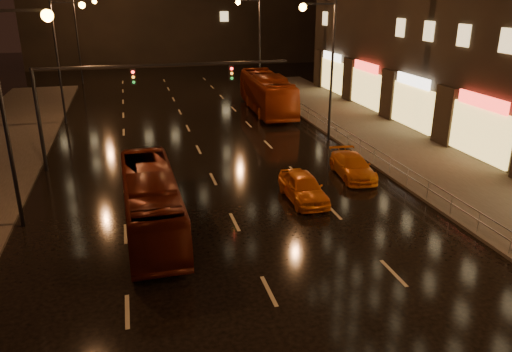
{
  "coord_description": "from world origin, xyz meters",
  "views": [
    {
      "loc": [
        -4.29,
        -10.94,
        10.15
      ],
      "look_at": [
        0.86,
        9.26,
        2.5
      ],
      "focal_mm": 35.0,
      "sensor_mm": 36.0,
      "label": 1
    }
  ],
  "objects_px": {
    "bus_red": "(151,202)",
    "taxi_far": "(353,166)",
    "taxi_near": "(303,187)",
    "bus_curb": "(267,93)"
  },
  "relations": [
    {
      "from": "bus_red",
      "to": "bus_curb",
      "type": "bearing_deg",
      "value": 61.23
    },
    {
      "from": "bus_curb",
      "to": "taxi_far",
      "type": "relative_size",
      "value": 2.72
    },
    {
      "from": "taxi_near",
      "to": "bus_red",
      "type": "bearing_deg",
      "value": -169.19
    },
    {
      "from": "taxi_near",
      "to": "taxi_far",
      "type": "relative_size",
      "value": 0.96
    },
    {
      "from": "bus_curb",
      "to": "taxi_near",
      "type": "distance_m",
      "value": 21.06
    },
    {
      "from": "bus_curb",
      "to": "taxi_near",
      "type": "height_order",
      "value": "bus_curb"
    },
    {
      "from": "bus_red",
      "to": "taxi_near",
      "type": "distance_m",
      "value": 7.94
    },
    {
      "from": "bus_red",
      "to": "taxi_far",
      "type": "xyz_separation_m",
      "value": [
        11.77,
        4.16,
        -0.71
      ]
    },
    {
      "from": "bus_red",
      "to": "bus_curb",
      "type": "distance_m",
      "value": 25.02
    },
    {
      "from": "taxi_near",
      "to": "taxi_far",
      "type": "bearing_deg",
      "value": 33.62
    }
  ]
}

